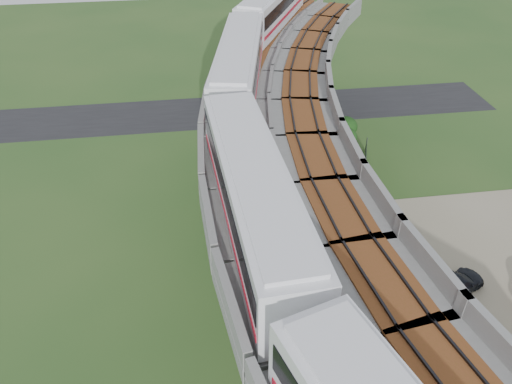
% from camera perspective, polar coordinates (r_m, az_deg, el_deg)
% --- Properties ---
extents(ground, '(160.00, 160.00, 0.00)m').
position_cam_1_polar(ground, '(33.54, 2.67, -13.78)').
color(ground, '#2B5120').
rests_on(ground, ground).
extents(dirt_lot, '(18.00, 26.00, 0.04)m').
position_cam_1_polar(dirt_lot, '(36.97, 25.71, -12.45)').
color(dirt_lot, gray).
rests_on(dirt_lot, ground).
extents(asphalt_road, '(60.00, 8.00, 0.03)m').
position_cam_1_polar(asphalt_road, '(57.53, -2.76, 9.25)').
color(asphalt_road, '#232326').
rests_on(asphalt_road, ground).
extents(viaduct, '(19.58, 73.98, 11.40)m').
position_cam_1_polar(viaduct, '(28.24, 10.87, -0.61)').
color(viaduct, '#99968E').
rests_on(viaduct, ground).
extents(metro_train, '(12.22, 61.23, 3.64)m').
position_cam_1_polar(metro_train, '(28.50, 3.00, 8.11)').
color(metro_train, white).
rests_on(metro_train, ground).
extents(fence, '(3.87, 38.73, 1.50)m').
position_cam_1_polar(fence, '(35.67, 18.59, -10.62)').
color(fence, '#2D382D').
rests_on(fence, ground).
extents(tree_0, '(2.34, 2.34, 2.86)m').
position_cam_1_polar(tree_0, '(50.95, 10.20, 7.37)').
color(tree_0, '#382314').
rests_on(tree_0, ground).
extents(tree_1, '(1.97, 1.97, 3.04)m').
position_cam_1_polar(tree_1, '(48.43, 10.32, 6.23)').
color(tree_1, '#382314').
rests_on(tree_1, ground).
extents(tree_2, '(1.99, 1.99, 3.01)m').
position_cam_1_polar(tree_2, '(43.07, 11.24, 2.05)').
color(tree_2, '#382314').
rests_on(tree_2, ground).
extents(tree_3, '(2.29, 2.29, 3.15)m').
position_cam_1_polar(tree_3, '(38.76, 11.31, -2.15)').
color(tree_3, '#382314').
rests_on(tree_3, ground).
extents(tree_4, '(2.45, 2.45, 2.82)m').
position_cam_1_polar(tree_4, '(34.11, 14.10, -9.71)').
color(tree_4, '#382314').
rests_on(tree_4, ground).
extents(tree_5, '(1.91, 1.91, 2.65)m').
position_cam_1_polar(tree_5, '(31.83, 17.67, -14.57)').
color(tree_5, '#382314').
rests_on(tree_5, ground).
extents(car_dark, '(4.81, 3.54, 1.29)m').
position_cam_1_polar(car_dark, '(36.99, 21.99, -9.72)').
color(car_dark, black).
rests_on(car_dark, dirt_lot).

